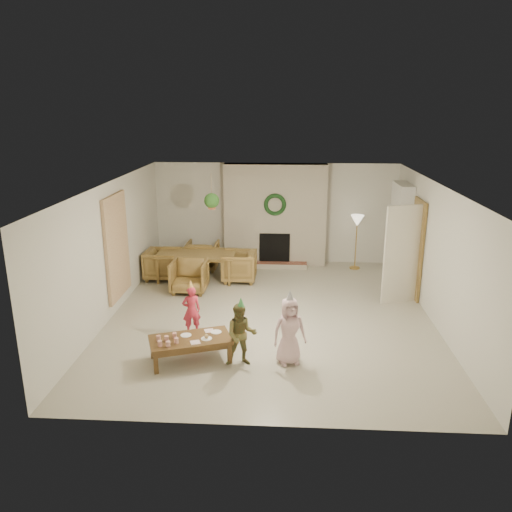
# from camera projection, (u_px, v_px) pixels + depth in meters

# --- Properties ---
(floor) EXTENTS (7.00, 7.00, 0.00)m
(floor) POSITION_uv_depth(u_px,v_px,m) (270.00, 315.00, 9.66)
(floor) COLOR #B7B29E
(floor) RESTS_ON ground
(ceiling) EXTENTS (7.00, 7.00, 0.00)m
(ceiling) POSITION_uv_depth(u_px,v_px,m) (272.00, 184.00, 8.94)
(ceiling) COLOR white
(ceiling) RESTS_ON wall_back
(wall_back) EXTENTS (7.00, 0.00, 7.00)m
(wall_back) POSITION_uv_depth(u_px,v_px,m) (275.00, 213.00, 12.64)
(wall_back) COLOR silver
(wall_back) RESTS_ON floor
(wall_front) EXTENTS (7.00, 0.00, 7.00)m
(wall_front) POSITION_uv_depth(u_px,v_px,m) (262.00, 335.00, 5.95)
(wall_front) COLOR silver
(wall_front) RESTS_ON floor
(wall_left) EXTENTS (0.00, 7.00, 7.00)m
(wall_left) POSITION_uv_depth(u_px,v_px,m) (111.00, 249.00, 9.47)
(wall_left) COLOR silver
(wall_left) RESTS_ON floor
(wall_right) EXTENTS (0.00, 7.00, 7.00)m
(wall_right) POSITION_uv_depth(u_px,v_px,m) (437.00, 255.00, 9.13)
(wall_right) COLOR silver
(wall_right) RESTS_ON floor
(fireplace_mass) EXTENTS (2.50, 0.40, 2.50)m
(fireplace_mass) POSITION_uv_depth(u_px,v_px,m) (275.00, 215.00, 12.45)
(fireplace_mass) COLOR #4D1E14
(fireplace_mass) RESTS_ON floor
(fireplace_hearth) EXTENTS (1.60, 0.30, 0.12)m
(fireplace_hearth) POSITION_uv_depth(u_px,v_px,m) (274.00, 265.00, 12.46)
(fireplace_hearth) COLOR maroon
(fireplace_hearth) RESTS_ON floor
(fireplace_firebox) EXTENTS (0.75, 0.12, 0.75)m
(fireplace_firebox) POSITION_uv_depth(u_px,v_px,m) (275.00, 248.00, 12.51)
(fireplace_firebox) COLOR black
(fireplace_firebox) RESTS_ON floor
(fireplace_wreath) EXTENTS (0.54, 0.10, 0.54)m
(fireplace_wreath) POSITION_uv_depth(u_px,v_px,m) (275.00, 205.00, 12.15)
(fireplace_wreath) COLOR #153818
(fireplace_wreath) RESTS_ON fireplace_mass
(floor_lamp_base) EXTENTS (0.25, 0.25, 0.03)m
(floor_lamp_base) POSITION_uv_depth(u_px,v_px,m) (355.00, 268.00, 12.41)
(floor_lamp_base) COLOR gold
(floor_lamp_base) RESTS_ON floor
(floor_lamp_post) EXTENTS (0.03, 0.03, 1.20)m
(floor_lamp_post) POSITION_uv_depth(u_px,v_px,m) (356.00, 244.00, 12.23)
(floor_lamp_post) COLOR gold
(floor_lamp_post) RESTS_ON floor
(floor_lamp_shade) EXTENTS (0.32, 0.32, 0.27)m
(floor_lamp_shade) POSITION_uv_depth(u_px,v_px,m) (357.00, 221.00, 12.07)
(floor_lamp_shade) COLOR beige
(floor_lamp_shade) RESTS_ON floor_lamp_post
(bookshelf_carcass) EXTENTS (0.30, 1.00, 2.20)m
(bookshelf_carcass) POSITION_uv_depth(u_px,v_px,m) (400.00, 232.00, 11.38)
(bookshelf_carcass) COLOR white
(bookshelf_carcass) RESTS_ON floor
(bookshelf_shelf_a) EXTENTS (0.30, 0.92, 0.03)m
(bookshelf_shelf_a) POSITION_uv_depth(u_px,v_px,m) (397.00, 260.00, 11.57)
(bookshelf_shelf_a) COLOR white
(bookshelf_shelf_a) RESTS_ON bookshelf_carcass
(bookshelf_shelf_b) EXTENTS (0.30, 0.92, 0.03)m
(bookshelf_shelf_b) POSITION_uv_depth(u_px,v_px,m) (398.00, 243.00, 11.45)
(bookshelf_shelf_b) COLOR white
(bookshelf_shelf_b) RESTS_ON bookshelf_carcass
(bookshelf_shelf_c) EXTENTS (0.30, 0.92, 0.03)m
(bookshelf_shelf_c) POSITION_uv_depth(u_px,v_px,m) (399.00, 226.00, 11.34)
(bookshelf_shelf_c) COLOR white
(bookshelf_shelf_c) RESTS_ON bookshelf_carcass
(bookshelf_shelf_d) EXTENTS (0.30, 0.92, 0.03)m
(bookshelf_shelf_d) POSITION_uv_depth(u_px,v_px,m) (401.00, 208.00, 11.22)
(bookshelf_shelf_d) COLOR white
(bookshelf_shelf_d) RESTS_ON bookshelf_carcass
(books_row_lower) EXTENTS (0.20, 0.40, 0.24)m
(books_row_lower) POSITION_uv_depth(u_px,v_px,m) (398.00, 256.00, 11.38)
(books_row_lower) COLOR #963B1B
(books_row_lower) RESTS_ON bookshelf_shelf_a
(books_row_mid) EXTENTS (0.20, 0.44, 0.24)m
(books_row_mid) POSITION_uv_depth(u_px,v_px,m) (397.00, 236.00, 11.46)
(books_row_mid) COLOR navy
(books_row_mid) RESTS_ON bookshelf_shelf_b
(books_row_upper) EXTENTS (0.20, 0.36, 0.22)m
(books_row_upper) POSITION_uv_depth(u_px,v_px,m) (400.00, 221.00, 11.21)
(books_row_upper) COLOR olive
(books_row_upper) RESTS_ON bookshelf_shelf_c
(door_frame) EXTENTS (0.05, 0.86, 2.04)m
(door_frame) POSITION_uv_depth(u_px,v_px,m) (417.00, 249.00, 10.34)
(door_frame) COLOR olive
(door_frame) RESTS_ON floor
(door_leaf) EXTENTS (0.77, 0.32, 2.00)m
(door_leaf) POSITION_uv_depth(u_px,v_px,m) (402.00, 255.00, 10.01)
(door_leaf) COLOR beige
(door_leaf) RESTS_ON floor
(curtain_panel) EXTENTS (0.06, 1.20, 2.00)m
(curtain_panel) POSITION_uv_depth(u_px,v_px,m) (117.00, 247.00, 9.66)
(curtain_panel) COLOR beige
(curtain_panel) RESTS_ON wall_left
(dining_table) EXTENTS (1.80, 1.03, 0.63)m
(dining_table) POSITION_uv_depth(u_px,v_px,m) (196.00, 266.00, 11.52)
(dining_table) COLOR olive
(dining_table) RESTS_ON floor
(dining_chair_near) EXTENTS (0.76, 0.78, 0.69)m
(dining_chair_near) POSITION_uv_depth(u_px,v_px,m) (189.00, 276.00, 10.76)
(dining_chair_near) COLOR olive
(dining_chair_near) RESTS_ON floor
(dining_chair_far) EXTENTS (0.76, 0.78, 0.69)m
(dining_chair_far) POSITION_uv_depth(u_px,v_px,m) (203.00, 255.00, 12.26)
(dining_chair_far) COLOR olive
(dining_chair_far) RESTS_ON floor
(dining_chair_left) EXTENTS (0.78, 0.76, 0.69)m
(dining_chair_left) POSITION_uv_depth(u_px,v_px,m) (163.00, 264.00, 11.57)
(dining_chair_left) COLOR olive
(dining_chair_left) RESTS_ON floor
(dining_chair_right) EXTENTS (0.78, 0.76, 0.69)m
(dining_chair_right) POSITION_uv_depth(u_px,v_px,m) (239.00, 266.00, 11.44)
(dining_chair_right) COLOR olive
(dining_chair_right) RESTS_ON floor
(hanging_plant_cord) EXTENTS (0.01, 0.01, 0.70)m
(hanging_plant_cord) POSITION_uv_depth(u_px,v_px,m) (211.00, 190.00, 10.55)
(hanging_plant_cord) COLOR tan
(hanging_plant_cord) RESTS_ON ceiling
(hanging_plant_pot) EXTENTS (0.16, 0.16, 0.12)m
(hanging_plant_pot) POSITION_uv_depth(u_px,v_px,m) (212.00, 206.00, 10.65)
(hanging_plant_pot) COLOR #A75836
(hanging_plant_pot) RESTS_ON hanging_plant_cord
(hanging_plant_foliage) EXTENTS (0.32, 0.32, 0.32)m
(hanging_plant_foliage) POSITION_uv_depth(u_px,v_px,m) (212.00, 201.00, 10.61)
(hanging_plant_foliage) COLOR #214E1A
(hanging_plant_foliage) RESTS_ON hanging_plant_pot
(coffee_table_top) EXTENTS (1.38, 1.01, 0.06)m
(coffee_table_top) POSITION_uv_depth(u_px,v_px,m) (190.00, 340.00, 7.83)
(coffee_table_top) COLOR brown
(coffee_table_top) RESTS_ON floor
(coffee_table_apron) EXTENTS (1.26, 0.89, 0.08)m
(coffee_table_apron) POSITION_uv_depth(u_px,v_px,m) (190.00, 344.00, 7.85)
(coffee_table_apron) COLOR brown
(coffee_table_apron) RESTS_ON floor
(coffee_leg_fl) EXTENTS (0.09, 0.09, 0.33)m
(coffee_leg_fl) POSITION_uv_depth(u_px,v_px,m) (156.00, 364.00, 7.50)
(coffee_leg_fl) COLOR brown
(coffee_leg_fl) RESTS_ON floor
(coffee_leg_fr) EXTENTS (0.09, 0.09, 0.33)m
(coffee_leg_fr) POSITION_uv_depth(u_px,v_px,m) (230.00, 353.00, 7.81)
(coffee_leg_fr) COLOR brown
(coffee_leg_fr) RESTS_ON floor
(coffee_leg_bl) EXTENTS (0.09, 0.09, 0.33)m
(coffee_leg_bl) POSITION_uv_depth(u_px,v_px,m) (153.00, 348.00, 7.96)
(coffee_leg_bl) COLOR brown
(coffee_leg_bl) RESTS_ON floor
(coffee_leg_br) EXTENTS (0.09, 0.09, 0.33)m
(coffee_leg_br) POSITION_uv_depth(u_px,v_px,m) (222.00, 339.00, 8.27)
(coffee_leg_br) COLOR brown
(coffee_leg_br) RESTS_ON floor
(cup_a) EXTENTS (0.09, 0.09, 0.09)m
(cup_a) POSITION_uv_depth(u_px,v_px,m) (160.00, 344.00, 7.55)
(cup_a) COLOR silver
(cup_a) RESTS_ON coffee_table_top
(cup_b) EXTENTS (0.09, 0.09, 0.09)m
(cup_b) POSITION_uv_depth(u_px,v_px,m) (159.00, 338.00, 7.72)
(cup_b) COLOR silver
(cup_b) RESTS_ON coffee_table_top
(cup_c) EXTENTS (0.09, 0.09, 0.09)m
(cup_c) POSITION_uv_depth(u_px,v_px,m) (168.00, 344.00, 7.54)
(cup_c) COLOR silver
(cup_c) RESTS_ON coffee_table_top
(cup_d) EXTENTS (0.09, 0.09, 0.09)m
(cup_d) POSITION_uv_depth(u_px,v_px,m) (166.00, 339.00, 7.71)
(cup_d) COLOR silver
(cup_d) RESTS_ON coffee_table_top
(cup_e) EXTENTS (0.09, 0.09, 0.09)m
(cup_e) POSITION_uv_depth(u_px,v_px,m) (176.00, 341.00, 7.64)
(cup_e) COLOR silver
(cup_e) RESTS_ON coffee_table_top
(cup_f) EXTENTS (0.09, 0.09, 0.09)m
(cup_f) POSITION_uv_depth(u_px,v_px,m) (175.00, 335.00, 7.82)
(cup_f) COLOR silver
(cup_f) RESTS_ON coffee_table_top
(plate_a) EXTENTS (0.22, 0.22, 0.01)m
(plate_a) POSITION_uv_depth(u_px,v_px,m) (186.00, 335.00, 7.91)
(plate_a) COLOR white
(plate_a) RESTS_ON coffee_table_top
(plate_b) EXTENTS (0.22, 0.22, 0.01)m
(plate_b) POSITION_uv_depth(u_px,v_px,m) (207.00, 339.00, 7.80)
(plate_b) COLOR white
(plate_b) RESTS_ON coffee_table_top
(plate_c) EXTENTS (0.22, 0.22, 0.01)m
(plate_c) POSITION_uv_depth(u_px,v_px,m) (216.00, 332.00, 8.03)
(plate_c) COLOR white
(plate_c) RESTS_ON coffee_table_top
(food_scoop) EXTENTS (0.09, 0.09, 0.07)m
(food_scoop) POSITION_uv_depth(u_px,v_px,m) (207.00, 336.00, 7.79)
(food_scoop) COLOR tan
(food_scoop) RESTS_ON plate_b
(napkin_left) EXTENTS (0.18, 0.18, 0.01)m
(napkin_left) POSITION_uv_depth(u_px,v_px,m) (195.00, 342.00, 7.68)
(napkin_left) COLOR beige
(napkin_left) RESTS_ON coffee_table_top
(napkin_right) EXTENTS (0.18, 0.18, 0.01)m
(napkin_right) POSITION_uv_depth(u_px,v_px,m) (209.00, 331.00, 8.07)
(napkin_right) COLOR beige
(napkin_right) RESTS_ON coffee_table_top
(child_red) EXTENTS (0.37, 0.30, 0.88)m
(child_red) POSITION_uv_depth(u_px,v_px,m) (191.00, 310.00, 8.74)
(child_red) COLOR #BD283B
(child_red) RESTS_ON floor
(party_hat_red) EXTENTS (0.12, 0.12, 0.17)m
(party_hat_red) POSITION_uv_depth(u_px,v_px,m) (190.00, 284.00, 8.60)
(party_hat_red) COLOR gold
(party_hat_red) RESTS_ON child_red
(child_plaid) EXTENTS (0.52, 0.42, 0.99)m
(child_plaid) POSITION_uv_depth(u_px,v_px,m) (241.00, 335.00, 7.67)
(child_plaid) COLOR brown
(child_plaid) RESTS_ON floor
(party_hat_plaid) EXTENTS (0.14, 0.14, 0.16)m
(party_hat_plaid) POSITION_uv_depth(u_px,v_px,m) (241.00, 302.00, 7.52)
(party_hat_plaid) COLOR #44A050
(party_hat_plaid) RESTS_ON child_plaid
(child_pink) EXTENTS (0.60, 0.48, 1.06)m
(child_pink) POSITION_uv_depth(u_px,v_px,m) (289.00, 331.00, 7.72)
(child_pink) COLOR beige
(child_pink) RESTS_ON floor
(party_hat_pink) EXTENTS (0.15, 0.15, 0.19)m
(party_hat_pink) POSITION_uv_depth(u_px,v_px,m) (290.00, 296.00, 7.56)
(party_hat_pink) COLOR #ADADB4
(party_hat_pink) RESTS_ON child_pink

